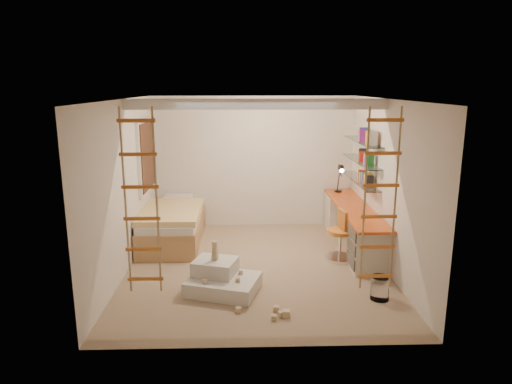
{
  "coord_description": "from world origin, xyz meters",
  "views": [
    {
      "loc": [
        -0.21,
        -6.72,
        2.8
      ],
      "look_at": [
        0.0,
        0.3,
        1.15
      ],
      "focal_mm": 32.0,
      "sensor_mm": 36.0,
      "label": 1
    }
  ],
  "objects_px": {
    "desk": "(353,225)",
    "play_platform": "(221,279)",
    "bed": "(173,225)",
    "swivel_chair": "(340,242)"
  },
  "relations": [
    {
      "from": "desk",
      "to": "bed",
      "type": "xyz_separation_m",
      "value": [
        -3.2,
        0.36,
        -0.07
      ]
    },
    {
      "from": "desk",
      "to": "play_platform",
      "type": "distance_m",
      "value": 2.8
    },
    {
      "from": "desk",
      "to": "play_platform",
      "type": "bearing_deg",
      "value": -143.23
    },
    {
      "from": "bed",
      "to": "play_platform",
      "type": "bearing_deg",
      "value": -64.74
    },
    {
      "from": "swivel_chair",
      "to": "play_platform",
      "type": "relative_size",
      "value": 0.75
    },
    {
      "from": "bed",
      "to": "swivel_chair",
      "type": "relative_size",
      "value": 2.4
    },
    {
      "from": "swivel_chair",
      "to": "play_platform",
      "type": "distance_m",
      "value": 2.2
    },
    {
      "from": "bed",
      "to": "play_platform",
      "type": "height_order",
      "value": "bed"
    },
    {
      "from": "desk",
      "to": "bed",
      "type": "distance_m",
      "value": 3.22
    },
    {
      "from": "play_platform",
      "to": "swivel_chair",
      "type": "bearing_deg",
      "value": 30.2
    }
  ]
}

